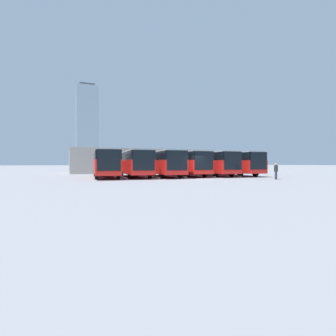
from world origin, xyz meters
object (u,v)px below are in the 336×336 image
object	(u,v)px
bus_0	(233,163)
bus_5	(105,163)
bus_1	(211,163)
pedestrian	(276,171)
bus_2	(186,163)
bus_4	(134,163)
bus_3	(162,163)

from	to	relation	value
bus_0	bus_5	distance (m)	17.50
bus_1	pedestrian	distance (m)	10.02
bus_2	bus_4	bearing A→B (deg)	5.76
bus_5	pedestrian	size ratio (longest dim) A/B	6.96
bus_1	bus_3	xyz separation A→B (m)	(7.00, 0.11, 0.00)
bus_0	pedestrian	xyz separation A→B (m)	(1.41, 9.58, -0.86)
bus_1	bus_4	bearing A→B (deg)	2.64
bus_0	bus_4	xyz separation A→B (m)	(14.00, -0.50, 0.00)
bus_1	bus_3	distance (m)	7.00
bus_1	bus_4	size ratio (longest dim) A/B	1.00
bus_3	bus_4	xyz separation A→B (m)	(3.50, -0.44, 0.00)
bus_2	bus_5	bearing A→B (deg)	5.32
pedestrian	bus_1	bearing A→B (deg)	70.50
bus_2	bus_3	size ratio (longest dim) A/B	1.00
bus_5	bus_2	bearing A→B (deg)	-174.68
bus_3	pedestrian	size ratio (longest dim) A/B	6.96
bus_1	bus_5	xyz separation A→B (m)	(14.00, -0.32, 0.00)
bus_0	pedestrian	world-z (taller)	bus_0
bus_0	pedestrian	bearing A→B (deg)	86.04
bus_1	bus_0	bearing A→B (deg)	-178.49
bus_2	bus_5	xyz separation A→B (m)	(10.50, 0.17, 0.00)
bus_4	bus_3	bearing A→B (deg)	177.32
bus_4	bus_5	xyz separation A→B (m)	(3.50, 0.00, 0.00)
bus_4	pedestrian	size ratio (longest dim) A/B	6.96
bus_3	bus_5	distance (m)	7.01
bus_0	bus_3	world-z (taller)	same
bus_0	bus_4	distance (m)	14.01
bus_3	bus_5	bearing A→B (deg)	0.86
bus_1	bus_4	world-z (taller)	same
bus_4	bus_5	size ratio (longest dim) A/B	1.00
bus_3	bus_5	xyz separation A→B (m)	(7.00, -0.43, 0.00)
bus_0	bus_4	size ratio (longest dim) A/B	1.00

